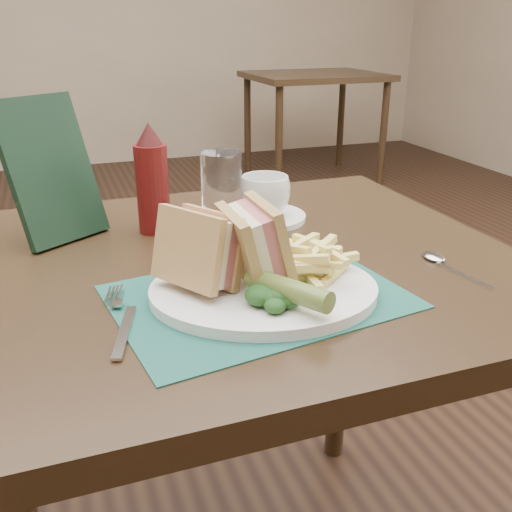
{
  "coord_description": "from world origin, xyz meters",
  "views": [
    {
      "loc": [
        -0.23,
        -1.28,
        1.09
      ],
      "look_at": [
        0.01,
        -0.61,
        0.8
      ],
      "focal_mm": 40.0,
      "sensor_mm": 36.0,
      "label": 1
    }
  ],
  "objects_px": {
    "placemat": "(258,297)",
    "sandwich_half_a": "(188,253)",
    "table_bg_right": "(313,128)",
    "saucer": "(265,217)",
    "ketchup_bottle": "(152,179)",
    "check_presenter": "(51,170)",
    "coffee_cup": "(265,195)",
    "table_main": "(229,451)",
    "sandwich_half_b": "(240,244)",
    "drinking_glass": "(222,189)",
    "plate": "(264,290)"
  },
  "relations": [
    {
      "from": "check_presenter",
      "to": "sandwich_half_a",
      "type": "bearing_deg",
      "value": -97.26
    },
    {
      "from": "sandwich_half_a",
      "to": "ketchup_bottle",
      "type": "xyz_separation_m",
      "value": [
        0.01,
        0.29,
        0.02
      ]
    },
    {
      "from": "saucer",
      "to": "table_main",
      "type": "bearing_deg",
      "value": -129.21
    },
    {
      "from": "sandwich_half_a",
      "to": "drinking_glass",
      "type": "height_order",
      "value": "drinking_glass"
    },
    {
      "from": "table_bg_right",
      "to": "placemat",
      "type": "relative_size",
      "value": 2.44
    },
    {
      "from": "plate",
      "to": "check_presenter",
      "type": "xyz_separation_m",
      "value": [
        -0.25,
        0.33,
        0.11
      ]
    },
    {
      "from": "plate",
      "to": "table_bg_right",
      "type": "bearing_deg",
      "value": 78.01
    },
    {
      "from": "sandwich_half_a",
      "to": "drinking_glass",
      "type": "xyz_separation_m",
      "value": [
        0.13,
        0.28,
        -0.01
      ]
    },
    {
      "from": "coffee_cup",
      "to": "ketchup_bottle",
      "type": "bearing_deg",
      "value": 177.92
    },
    {
      "from": "saucer",
      "to": "check_presenter",
      "type": "distance_m",
      "value": 0.38
    },
    {
      "from": "sandwich_half_a",
      "to": "check_presenter",
      "type": "xyz_separation_m",
      "value": [
        -0.15,
        0.31,
        0.04
      ]
    },
    {
      "from": "sandwich_half_b",
      "to": "coffee_cup",
      "type": "distance_m",
      "value": 0.31
    },
    {
      "from": "sandwich_half_b",
      "to": "check_presenter",
      "type": "bearing_deg",
      "value": 124.84
    },
    {
      "from": "placemat",
      "to": "ketchup_bottle",
      "type": "relative_size",
      "value": 1.99
    },
    {
      "from": "table_main",
      "to": "saucer",
      "type": "distance_m",
      "value": 0.43
    },
    {
      "from": "saucer",
      "to": "drinking_glass",
      "type": "bearing_deg",
      "value": 176.87
    },
    {
      "from": "table_bg_right",
      "to": "sandwich_half_b",
      "type": "xyz_separation_m",
      "value": [
        -1.57,
        -3.1,
        0.45
      ]
    },
    {
      "from": "sandwich_half_b",
      "to": "saucer",
      "type": "bearing_deg",
      "value": 63.1
    },
    {
      "from": "plate",
      "to": "coffee_cup",
      "type": "distance_m",
      "value": 0.32
    },
    {
      "from": "drinking_glass",
      "to": "coffee_cup",
      "type": "bearing_deg",
      "value": -3.13
    },
    {
      "from": "sandwich_half_a",
      "to": "drinking_glass",
      "type": "relative_size",
      "value": 0.81
    },
    {
      "from": "table_bg_right",
      "to": "saucer",
      "type": "xyz_separation_m",
      "value": [
        -1.43,
        -2.83,
        0.38
      ]
    },
    {
      "from": "coffee_cup",
      "to": "drinking_glass",
      "type": "xyz_separation_m",
      "value": [
        -0.08,
        0.0,
        0.02
      ]
    },
    {
      "from": "drinking_glass",
      "to": "ketchup_bottle",
      "type": "bearing_deg",
      "value": 178.61
    },
    {
      "from": "sandwich_half_a",
      "to": "coffee_cup",
      "type": "xyz_separation_m",
      "value": [
        0.21,
        0.28,
        -0.02
      ]
    },
    {
      "from": "sandwich_half_a",
      "to": "saucer",
      "type": "distance_m",
      "value": 0.35
    },
    {
      "from": "table_main",
      "to": "placemat",
      "type": "height_order",
      "value": "placemat"
    },
    {
      "from": "plate",
      "to": "sandwich_half_b",
      "type": "xyz_separation_m",
      "value": [
        -0.03,
        0.02,
        0.06
      ]
    },
    {
      "from": "table_main",
      "to": "placemat",
      "type": "xyz_separation_m",
      "value": [
        0.0,
        -0.14,
        0.38
      ]
    },
    {
      "from": "placemat",
      "to": "check_presenter",
      "type": "relative_size",
      "value": 1.56
    },
    {
      "from": "placemat",
      "to": "ketchup_bottle",
      "type": "height_order",
      "value": "ketchup_bottle"
    },
    {
      "from": "table_main",
      "to": "placemat",
      "type": "relative_size",
      "value": 2.44
    },
    {
      "from": "sandwich_half_b",
      "to": "drinking_glass",
      "type": "height_order",
      "value": "drinking_glass"
    },
    {
      "from": "ketchup_bottle",
      "to": "check_presenter",
      "type": "height_order",
      "value": "check_presenter"
    },
    {
      "from": "table_main",
      "to": "check_presenter",
      "type": "relative_size",
      "value": 3.8
    },
    {
      "from": "placemat",
      "to": "table_bg_right",
      "type": "bearing_deg",
      "value": 63.59
    },
    {
      "from": "plate",
      "to": "sandwich_half_b",
      "type": "relative_size",
      "value": 2.75
    },
    {
      "from": "sandwich_half_b",
      "to": "check_presenter",
      "type": "xyz_separation_m",
      "value": [
        -0.22,
        0.31,
        0.04
      ]
    },
    {
      "from": "ketchup_bottle",
      "to": "check_presenter",
      "type": "distance_m",
      "value": 0.16
    },
    {
      "from": "sandwich_half_a",
      "to": "coffee_cup",
      "type": "distance_m",
      "value": 0.35
    },
    {
      "from": "table_bg_right",
      "to": "coffee_cup",
      "type": "distance_m",
      "value": 3.2
    },
    {
      "from": "table_bg_right",
      "to": "check_presenter",
      "type": "height_order",
      "value": "check_presenter"
    },
    {
      "from": "table_bg_right",
      "to": "placemat",
      "type": "distance_m",
      "value": 3.5
    },
    {
      "from": "placemat",
      "to": "sandwich_half_a",
      "type": "xyz_separation_m",
      "value": [
        -0.09,
        0.01,
        0.07
      ]
    },
    {
      "from": "drinking_glass",
      "to": "ketchup_bottle",
      "type": "relative_size",
      "value": 0.7
    },
    {
      "from": "sandwich_half_a",
      "to": "sandwich_half_b",
      "type": "xyz_separation_m",
      "value": [
        0.07,
        0.0,
        0.0
      ]
    },
    {
      "from": "drinking_glass",
      "to": "check_presenter",
      "type": "relative_size",
      "value": 0.55
    },
    {
      "from": "table_bg_right",
      "to": "sandwich_half_b",
      "type": "height_order",
      "value": "sandwich_half_b"
    },
    {
      "from": "sandwich_half_b",
      "to": "ketchup_bottle",
      "type": "bearing_deg",
      "value": 101.8
    },
    {
      "from": "saucer",
      "to": "coffee_cup",
      "type": "bearing_deg",
      "value": 0.0
    }
  ]
}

